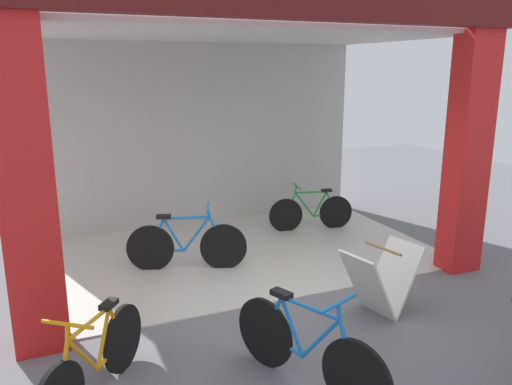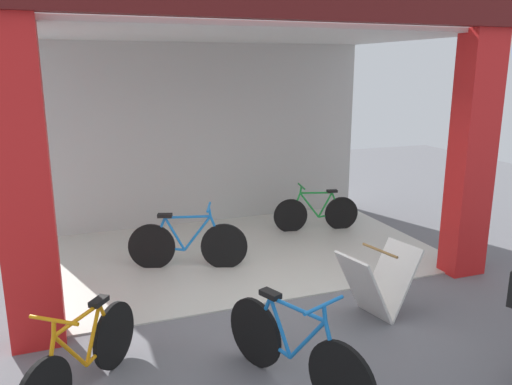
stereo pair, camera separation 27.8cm
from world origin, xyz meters
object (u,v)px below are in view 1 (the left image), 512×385
Objects in this scene: bicycle_inside_1 at (311,212)px; sandwich_board_sign at (381,281)px; bicycle_parked_1 at (306,349)px; bicycle_parked_0 at (94,363)px; bicycle_inside_0 at (187,245)px.

bicycle_inside_1 reaches higher than sandwich_board_sign.
bicycle_parked_1 reaches higher than sandwich_board_sign.
bicycle_inside_1 is 1.52× the size of sandwich_board_sign.
bicycle_parked_1 is 1.64× the size of sandwich_board_sign.
bicycle_parked_0 is at bearing -139.20° from bicycle_inside_1.
bicycle_parked_0 is (-3.91, -3.38, 0.03)m from bicycle_inside_1.
sandwich_board_sign is (1.44, 0.90, 0.03)m from bicycle_parked_1.
bicycle_inside_0 is 1.08× the size of bicycle_inside_1.
bicycle_parked_1 is 1.70m from sandwich_board_sign.
bicycle_inside_1 is 4.47m from bicycle_parked_1.
bicycle_inside_0 is at bearing 94.81° from bicycle_parked_1.
bicycle_parked_0 is (-1.46, -2.48, -0.01)m from bicycle_inside_0.
bicycle_parked_0 is 0.82× the size of bicycle_parked_1.
sandwich_board_sign is at bearing -51.19° from bicycle_inside_0.
sandwich_board_sign is at bearing -104.24° from bicycle_inside_1.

